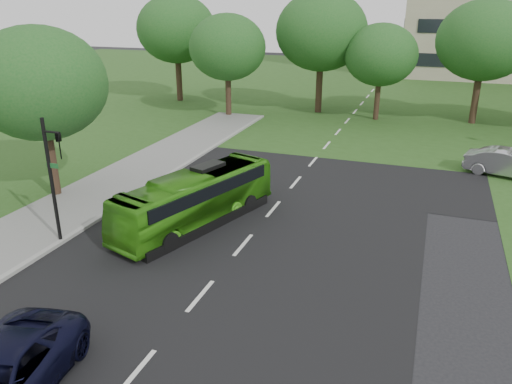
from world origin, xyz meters
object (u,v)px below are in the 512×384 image
Objects in this scene: tree_park_a at (227,47)px; sedan at (508,163)px; tree_park_c at (381,55)px; tree_side_near at (40,84)px; tree_park_d at (485,40)px; tree_park_f at (176,29)px; tree_park_b at (322,32)px; bus at (196,199)px; traffic_light at (53,172)px.

sedan is (21.03, -9.35, -4.98)m from tree_park_a.
tree_side_near is (-13.10, -23.47, 0.41)m from tree_park_c.
sedan is at bearing -84.55° from tree_park_d.
tree_park_a reaches higher than tree_park_c.
tree_park_f is (-7.40, 5.04, 1.08)m from tree_park_a.
tree_park_b is at bearing -3.23° from tree_park_f.
sedan is at bearing -26.85° from tree_park_f.
tree_park_b reaches higher than tree_park_f.
tree_park_f is at bearing 145.70° from tree_park_a.
tree_park_d is at bearing 9.45° from tree_park_c.
bus is at bearing 145.44° from sedan.
tree_park_d is at bearing 58.16° from traffic_light.
traffic_light is (-16.74, -28.95, -3.42)m from tree_park_d.
tree_park_f is 26.39m from tree_side_near.
sedan is (13.72, 11.81, -0.43)m from bus.
tree_park_a is at bearing 95.10° from traffic_light.
tree_park_a reaches higher than bus.
bus is (0.39, -25.40, -5.70)m from tree_park_b.
tree_park_f is 1.20× the size of tree_side_near.
sedan is (21.97, 11.18, -4.92)m from tree_side_near.
tree_park_d is 1.12× the size of bus.
bus is at bearing -70.95° from tree_park_a.
tree_park_c is 0.90× the size of bus.
tree_park_a reaches higher than sedan.
tree_park_c is 29.25m from traffic_light.
tree_park_b is 12.83m from tree_park_d.
tree_park_b is (6.91, 4.24, 1.15)m from tree_park_a.
tree_side_near is (6.45, -25.57, -1.14)m from tree_park_f.
tree_side_near is at bearing 131.26° from traffic_light.
tree_side_near is at bearing 131.68° from sedan.
tree_park_c is at bearing 50.53° from sedan.
traffic_light is at bearing -97.70° from tree_park_b.
bus is at bearing -101.38° from tree_park_c.
tree_park_a is 0.83× the size of tree_park_b.
bus is at bearing 37.92° from traffic_light.
tree_park_f is (-14.31, 0.81, -0.08)m from tree_park_b.
tree_park_f reaches higher than tree_park_a.
sedan is at bearing 38.69° from traffic_light.
tree_park_a is 1.83× the size of sedan.
tree_park_c is 1.49× the size of traffic_light.
tree_park_c is at bearing 60.82° from tree_side_near.
bus is (-12.43, -25.36, -5.29)m from tree_park_d.
tree_park_f is at bearing 178.23° from tree_park_d.
sedan is 23.82m from traffic_light.
tree_park_d is (7.58, 1.26, 1.22)m from tree_park_c.
tree_park_c reaches higher than traffic_light.
tree_park_c is 0.81× the size of tree_park_d.
tree_park_a is 20.55m from tree_side_near.
sedan is (28.42, -14.39, -6.06)m from tree_park_f.
tree_park_f reaches higher than bus.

